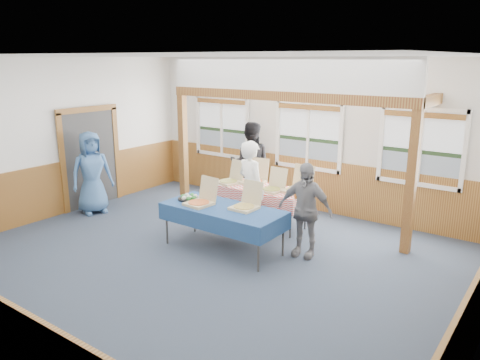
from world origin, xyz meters
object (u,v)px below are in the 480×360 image
object	(u,v)px
man_blue	(92,173)
person_grey	(305,210)
table_left	(223,210)
woman_black	(250,164)
woman_white	(251,190)
table_right	(264,191)

from	to	relation	value
man_blue	person_grey	distance (m)	4.70
table_left	woman_black	xyz separation A→B (m)	(-1.11, 2.41, 0.22)
woman_black	person_grey	world-z (taller)	woman_black
table_left	woman_black	world-z (taller)	woman_black
table_left	man_blue	distance (m)	3.44
table_left	man_blue	xyz separation A→B (m)	(-3.44, -0.03, 0.16)
woman_black	woman_white	bearing A→B (deg)	95.46
table_left	table_right	world-z (taller)	same
table_right	woman_white	world-z (taller)	woman_white
person_grey	woman_white	bearing A→B (deg)	166.76
table_left	man_blue	world-z (taller)	man_blue
table_right	person_grey	size ratio (longest dim) A/B	1.10
table_left	woman_white	world-z (taller)	woman_white
table_left	woman_white	bearing A→B (deg)	109.57
man_blue	person_grey	size ratio (longest dim) A/B	1.10
woman_white	person_grey	distance (m)	1.20
table_left	table_right	bearing A→B (deg)	116.58
table_right	woman_black	xyz separation A→B (m)	(-1.01, 0.99, 0.23)
table_right	man_blue	xyz separation A→B (m)	(-3.33, -1.44, 0.17)
table_left	person_grey	world-z (taller)	person_grey
woman_black	man_blue	world-z (taller)	woman_black
man_blue	woman_black	bearing A→B (deg)	-24.04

